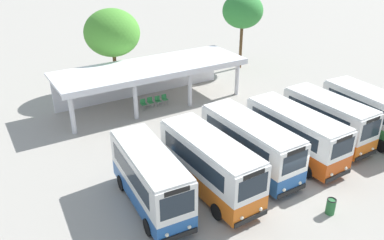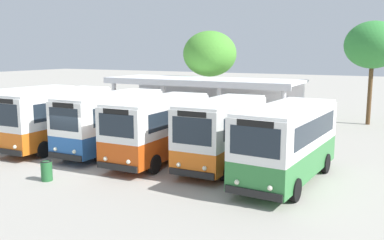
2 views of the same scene
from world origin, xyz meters
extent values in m
plane|color=#A39E93|center=(0.00, 0.00, 0.00)|extent=(180.00, 180.00, 0.00)
cylinder|color=black|center=(-6.36, 0.86, 0.45)|extent=(0.28, 0.91, 0.90)
cylinder|color=black|center=(-6.09, 5.03, 0.45)|extent=(0.28, 0.91, 0.90)
cylinder|color=black|center=(-8.09, 5.16, 0.45)|extent=(0.28, 0.91, 0.90)
cube|color=#23569E|center=(-7.23, 3.01, 0.85)|extent=(2.54, 6.86, 0.93)
cube|color=silver|center=(-7.23, 3.01, 2.24)|extent=(2.54, 6.86, 1.86)
cube|color=silver|center=(-7.23, 3.01, 3.23)|extent=(2.47, 6.65, 0.12)
cube|color=#1E2833|center=(-6.18, 3.04, 2.29)|extent=(0.39, 5.38, 1.02)
cube|color=#1E2833|center=(-8.26, 3.18, 2.29)|extent=(0.39, 5.38, 1.02)
cylinder|color=black|center=(-2.72, 0.28, 0.45)|extent=(0.24, 0.91, 0.90)
cylinder|color=black|center=(-4.84, 0.22, 0.45)|extent=(0.24, 0.91, 0.90)
cylinder|color=black|center=(-2.85, 4.74, 0.45)|extent=(0.24, 0.91, 0.90)
cylinder|color=black|center=(-4.96, 4.68, 0.45)|extent=(0.24, 0.91, 0.90)
cube|color=orange|center=(-3.84, 2.48, 0.93)|extent=(2.41, 7.27, 1.10)
cube|color=white|center=(-3.84, 2.48, 2.36)|extent=(2.41, 7.27, 1.74)
cube|color=white|center=(-3.84, 2.48, 3.29)|extent=(2.34, 7.05, 0.12)
cube|color=black|center=(-3.74, -1.15, 0.52)|extent=(2.11, 0.16, 0.28)
cube|color=#1E2833|center=(-3.74, -1.11, 2.41)|extent=(1.82, 0.10, 1.13)
cube|color=black|center=(-3.74, -1.11, 3.11)|extent=(1.33, 0.09, 0.24)
cube|color=#1E2833|center=(-2.75, 2.61, 2.41)|extent=(0.20, 5.77, 0.96)
cube|color=#1E2833|center=(-4.94, 2.55, 2.41)|extent=(0.20, 5.77, 0.96)
sphere|color=#EAEACC|center=(-3.13, -1.13, 0.83)|extent=(0.20, 0.20, 0.20)
cylinder|color=black|center=(0.64, 0.93, 0.45)|extent=(0.24, 0.90, 0.90)
cylinder|color=black|center=(-1.46, 0.89, 0.45)|extent=(0.24, 0.90, 0.90)
cylinder|color=black|center=(0.55, 5.48, 0.45)|extent=(0.24, 0.90, 0.90)
cylinder|color=black|center=(-1.55, 5.44, 0.45)|extent=(0.24, 0.90, 0.90)
cube|color=#23569E|center=(-0.46, 3.18, 0.92)|extent=(2.34, 7.39, 1.07)
cube|color=white|center=(-0.46, 3.18, 2.30)|extent=(2.34, 7.39, 1.69)
cube|color=white|center=(-0.46, 3.18, 3.20)|extent=(2.27, 7.16, 0.12)
cube|color=black|center=(-0.39, -0.52, 0.52)|extent=(2.09, 0.14, 0.28)
cube|color=#1E2833|center=(-0.39, -0.47, 2.35)|extent=(1.80, 0.08, 1.10)
cube|color=black|center=(-0.39, -0.47, 3.02)|extent=(1.32, 0.07, 0.24)
cube|color=#1E2833|center=(0.63, 3.30, 2.35)|extent=(0.15, 5.88, 0.93)
cube|color=#1E2833|center=(-1.55, 3.26, 2.35)|extent=(0.15, 5.88, 0.93)
sphere|color=#EAEACC|center=(0.22, -0.50, 0.83)|extent=(0.20, 0.20, 0.20)
sphere|color=#EAEACC|center=(-0.99, -0.52, 0.83)|extent=(0.20, 0.20, 0.20)
cylinder|color=black|center=(4.05, 0.58, 0.45)|extent=(0.24, 0.90, 0.90)
cylinder|color=black|center=(1.89, 0.54, 0.45)|extent=(0.24, 0.90, 0.90)
cylinder|color=black|center=(3.97, 5.01, 0.45)|extent=(0.24, 0.90, 0.90)
cylinder|color=black|center=(1.81, 4.97, 0.45)|extent=(0.24, 0.90, 0.90)
cube|color=#D14C14|center=(2.93, 2.78, 0.97)|extent=(2.40, 7.18, 1.17)
cube|color=white|center=(2.93, 2.78, 2.33)|extent=(2.40, 7.18, 1.55)
cube|color=white|center=(2.93, 2.78, 3.16)|extent=(2.33, 6.97, 0.12)
cube|color=black|center=(3.00, -0.82, 0.52)|extent=(2.15, 0.14, 0.28)
cube|color=#1E2833|center=(3.00, -0.78, 2.38)|extent=(1.85, 0.09, 1.01)
cube|color=black|center=(3.00, -0.78, 2.98)|extent=(1.36, 0.08, 0.24)
cube|color=#1E2833|center=(4.05, 2.90, 2.38)|extent=(0.15, 5.71, 0.85)
cube|color=#1E2833|center=(1.81, 2.86, 2.38)|extent=(0.15, 5.71, 0.85)
sphere|color=#EAEACC|center=(3.62, -0.80, 0.83)|extent=(0.20, 0.20, 0.20)
sphere|color=#EAEACC|center=(2.38, -0.83, 0.83)|extent=(0.20, 0.20, 0.20)
cylinder|color=black|center=(7.40, 1.12, 0.45)|extent=(0.23, 0.90, 0.90)
cylinder|color=black|center=(5.30, 1.09, 0.45)|extent=(0.23, 0.90, 0.90)
cylinder|color=black|center=(7.34, 5.18, 0.45)|extent=(0.23, 0.90, 0.90)
cylinder|color=black|center=(5.23, 5.15, 0.45)|extent=(0.23, 0.90, 0.90)
cube|color=orange|center=(6.32, 3.14, 0.89)|extent=(2.31, 6.58, 1.01)
cube|color=silver|center=(6.32, 3.14, 2.27)|extent=(2.31, 6.58, 1.75)
cube|color=silver|center=(6.32, 3.14, 3.20)|extent=(2.24, 6.39, 0.12)
cube|color=black|center=(6.37, -0.17, 0.52)|extent=(2.10, 0.13, 0.28)
cube|color=#1E2833|center=(6.37, -0.12, 2.32)|extent=(1.81, 0.08, 1.13)
cube|color=black|center=(6.37, -0.12, 3.02)|extent=(1.33, 0.07, 0.24)
cube|color=#1E2833|center=(7.41, 3.25, 2.32)|extent=(0.12, 5.24, 0.96)
cube|color=#1E2833|center=(5.22, 3.22, 2.32)|extent=(0.12, 5.24, 0.96)
sphere|color=#EAEACC|center=(6.98, -0.15, 0.83)|extent=(0.20, 0.20, 0.20)
sphere|color=#EAEACC|center=(5.76, -0.17, 0.83)|extent=(0.20, 0.20, 0.20)
cylinder|color=black|center=(10.68, 0.02, 0.45)|extent=(0.28, 0.91, 0.90)
cylinder|color=black|center=(8.45, 0.16, 0.45)|extent=(0.28, 0.91, 0.90)
cylinder|color=black|center=(10.96, 4.44, 0.45)|extent=(0.28, 0.91, 0.90)
cylinder|color=black|center=(8.73, 4.58, 0.45)|extent=(0.28, 0.91, 0.90)
cube|color=#337F3D|center=(9.70, 2.30, 0.96)|extent=(2.77, 7.28, 1.16)
cube|color=white|center=(9.70, 2.30, 2.36)|extent=(2.77, 7.28, 1.63)
cube|color=white|center=(9.70, 2.30, 3.23)|extent=(2.69, 7.06, 0.12)
cube|color=black|center=(9.48, -1.30, 0.52)|extent=(2.21, 0.24, 0.28)
cube|color=#1E2833|center=(9.48, -1.25, 2.41)|extent=(1.91, 0.17, 1.06)
cube|color=black|center=(9.48, -1.25, 3.05)|extent=(1.40, 0.14, 0.24)
cube|color=#1E2833|center=(10.86, 2.33, 2.41)|extent=(0.40, 5.71, 0.90)
cube|color=#1E2833|center=(8.56, 2.47, 2.41)|extent=(0.40, 5.71, 0.90)
sphere|color=#EAEACC|center=(10.12, -1.33, 0.83)|extent=(0.20, 0.20, 0.20)
sphere|color=#EAEACC|center=(8.84, -1.25, 0.83)|extent=(0.20, 0.20, 0.20)
cylinder|color=silver|center=(-8.44, 13.46, 1.60)|extent=(0.36, 0.36, 3.20)
cylinder|color=silver|center=(-3.52, 13.46, 1.60)|extent=(0.36, 0.36, 3.20)
cylinder|color=silver|center=(1.41, 13.46, 1.60)|extent=(0.36, 0.36, 3.20)
cylinder|color=silver|center=(6.34, 13.46, 1.60)|extent=(0.36, 0.36, 3.20)
cube|color=white|center=(-1.05, 17.81, 1.60)|extent=(15.59, 0.20, 3.20)
cube|color=white|center=(-1.05, 15.53, 3.30)|extent=(16.09, 5.25, 0.20)
cube|color=white|center=(-1.05, 12.96, 3.06)|extent=(16.09, 0.10, 0.28)
cylinder|color=slate|center=(-2.12, 14.56, 0.22)|extent=(0.03, 0.03, 0.44)
cylinder|color=slate|center=(-2.47, 14.57, 0.22)|extent=(0.03, 0.03, 0.44)
cylinder|color=slate|center=(-2.11, 14.91, 0.22)|extent=(0.03, 0.03, 0.44)
cylinder|color=slate|center=(-2.46, 14.92, 0.22)|extent=(0.03, 0.03, 0.44)
cube|color=#2D8C47|center=(-2.29, 14.74, 0.46)|extent=(0.45, 0.45, 0.04)
cube|color=#2D8C47|center=(-2.28, 14.94, 0.66)|extent=(0.44, 0.05, 0.40)
cylinder|color=slate|center=(-1.45, 14.62, 0.22)|extent=(0.03, 0.03, 0.44)
cylinder|color=slate|center=(-1.80, 14.63, 0.22)|extent=(0.03, 0.03, 0.44)
cylinder|color=slate|center=(-1.44, 14.97, 0.22)|extent=(0.03, 0.03, 0.44)
cylinder|color=slate|center=(-1.79, 14.98, 0.22)|extent=(0.03, 0.03, 0.44)
cube|color=#2D8C47|center=(-1.62, 14.80, 0.46)|extent=(0.45, 0.45, 0.04)
cube|color=#2D8C47|center=(-1.62, 15.00, 0.66)|extent=(0.44, 0.05, 0.40)
cylinder|color=slate|center=(-0.78, 14.54, 0.22)|extent=(0.03, 0.03, 0.44)
cylinder|color=slate|center=(-1.14, 14.55, 0.22)|extent=(0.03, 0.03, 0.44)
cylinder|color=slate|center=(-0.77, 14.89, 0.22)|extent=(0.03, 0.03, 0.44)
cylinder|color=slate|center=(-1.13, 14.90, 0.22)|extent=(0.03, 0.03, 0.44)
cube|color=#2D8C47|center=(-0.96, 14.72, 0.46)|extent=(0.45, 0.45, 0.04)
cube|color=#2D8C47|center=(-0.95, 14.92, 0.66)|extent=(0.44, 0.05, 0.40)
cylinder|color=slate|center=(-0.12, 14.58, 0.22)|extent=(0.03, 0.03, 0.44)
cylinder|color=slate|center=(-0.47, 14.58, 0.22)|extent=(0.03, 0.03, 0.44)
cylinder|color=slate|center=(-0.11, 14.93, 0.22)|extent=(0.03, 0.03, 0.44)
cylinder|color=slate|center=(-0.46, 14.94, 0.22)|extent=(0.03, 0.03, 0.44)
cube|color=#2D8C47|center=(-0.29, 14.76, 0.46)|extent=(0.45, 0.45, 0.04)
cube|color=#2D8C47|center=(-0.28, 14.96, 0.66)|extent=(0.44, 0.05, 0.40)
cylinder|color=brown|center=(-2.56, 20.14, 1.76)|extent=(0.32, 0.32, 3.53)
ellipsoid|color=#4C9933|center=(-2.56, 20.14, 5.37)|extent=(4.91, 4.91, 4.17)
cylinder|color=brown|center=(11.33, 19.49, 2.25)|extent=(0.32, 0.32, 4.50)
ellipsoid|color=#338438|center=(11.33, 19.49, 6.06)|extent=(4.18, 4.18, 3.55)
cylinder|color=#266633|center=(0.50, -2.49, 0.42)|extent=(0.48, 0.48, 0.85)
torus|color=black|center=(0.50, -2.49, 0.87)|extent=(0.49, 0.49, 0.06)
camera|label=1|loc=(-14.16, -12.75, 13.41)|focal=36.49mm
camera|label=2|loc=(14.30, -14.99, 5.52)|focal=39.13mm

